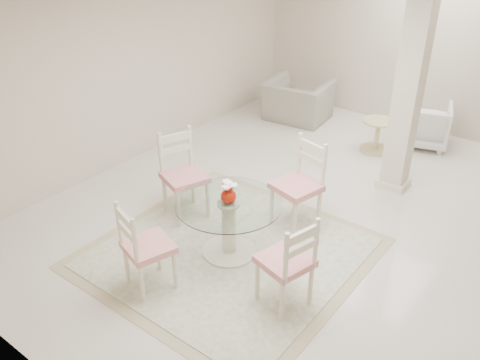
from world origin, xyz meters
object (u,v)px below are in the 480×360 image
Objects in this scene: column at (408,92)px; dining_table at (229,228)px; dining_chair_south at (141,242)px; side_table at (377,137)px; dining_chair_west at (182,168)px; armchair_white at (424,124)px; recliner_taupe at (297,101)px; dining_chair_north at (302,178)px; dining_chair_east at (291,258)px; red_vase at (228,192)px.

dining_table is at bearing -108.28° from column.
column is 3.81m from dining_chair_south.
column is at bearing -53.17° from side_table.
dining_chair_west is 4.17m from armchair_white.
dining_chair_west is 3.53m from recliner_taupe.
dining_chair_south reaches higher than armchair_white.
dining_chair_north is 1.11× the size of recliner_taupe.
column is 2.35× the size of dining_table.
dining_chair_west is at bearing 49.20° from armchair_white.
dining_chair_south is (-0.31, -0.97, 0.24)m from dining_table.
dining_table is 1.07m from dining_chair_north.
armchair_white is at bearing 97.28° from dining_chair_north.
armchair_white is (0.36, 3.16, -0.29)m from dining_chair_north.
dining_chair_south is at bearing -131.56° from dining_chair_west.
dining_chair_east reaches higher than side_table.
dining_chair_west reaches higher than red_vase.
dining_chair_north is 1.45m from dining_chair_west.
dining_table is 0.45m from red_vase.
dining_chair_east is at bearing -78.11° from side_table.
armchair_white is at bearing 96.66° from column.
dining_chair_east is 1.45m from dining_chair_south.
dining_table is at bearing 161.57° from red_vase.
dining_chair_east is 1.46× the size of armchair_white.
dining_chair_west is 1.45m from dining_chair_south.
dining_table is at bearing -92.33° from dining_chair_east.
dining_chair_south reaches higher than red_vase.
red_vase is at bearing -92.33° from dining_chair_east.
dining_chair_south reaches higher than dining_table.
dining_chair_east is at bearing -17.42° from dining_table.
column reaches higher than dining_chair_north.
dining_chair_west reaches higher than dining_chair_south.
dining_chair_west reaches higher than armchair_white.
armchair_white is (1.64, 3.82, -0.28)m from dining_chair_west.
side_table is (1.67, -0.33, -0.12)m from recliner_taupe.
red_vase is at bearing 63.34° from armchair_white.
red_vase is at bearing -18.43° from dining_table.
side_table is (-0.49, -0.67, -0.11)m from armchair_white.
dining_chair_north is (0.31, 0.98, 0.30)m from dining_table.
dining_chair_north reaches higher than recliner_taupe.
dining_chair_north reaches higher than side_table.
recliner_taupe is 2.14× the size of side_table.
red_vase is 4.10m from recliner_taupe.
column is 2.82m from recliner_taupe.
column is at bearing 84.92° from dining_chair_north.
side_table is at bearing 162.63° from recliner_taupe.
column is 1.58m from side_table.
dining_chair_east is (0.13, -2.88, -0.76)m from column.
red_vase is at bearing -108.27° from column.
side_table is (1.16, 3.15, -0.39)m from dining_chair_west.
dining_chair_west reaches higher than dining_chair_east.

